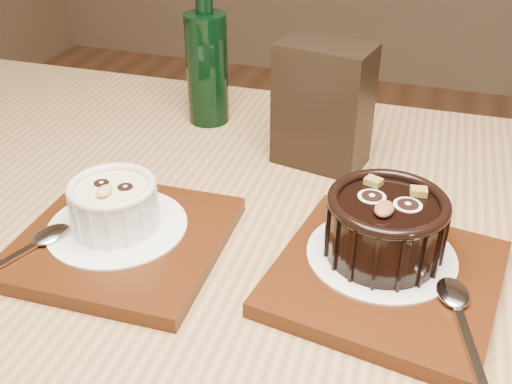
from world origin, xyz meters
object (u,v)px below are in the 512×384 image
(table, at_px, (254,343))
(tray_right, at_px, (385,278))
(green_bottle, at_px, (207,64))
(tray_left, at_px, (123,240))
(ramekin_white, at_px, (114,203))
(ramekin_dark, at_px, (385,224))
(condiment_stand, at_px, (323,106))

(table, bearing_deg, tray_right, 9.06)
(tray_right, xyz_separation_m, green_bottle, (-0.27, 0.26, 0.07))
(table, xyz_separation_m, tray_right, (0.11, 0.02, 0.10))
(tray_right, bearing_deg, table, -170.94)
(tray_left, bearing_deg, ramekin_white, 140.82)
(tray_left, relative_size, ramekin_dark, 1.76)
(ramekin_white, relative_size, tray_right, 0.45)
(condiment_stand, bearing_deg, green_bottle, 158.59)
(table, height_order, tray_right, tray_right)
(tray_left, distance_m, ramekin_dark, 0.24)
(tray_left, relative_size, ramekin_white, 2.24)
(table, distance_m, ramekin_dark, 0.18)
(table, bearing_deg, tray_left, -177.45)
(tray_left, bearing_deg, condiment_stand, 58.23)
(ramekin_dark, bearing_deg, ramekin_white, -165.26)
(green_bottle, bearing_deg, tray_right, -44.03)
(condiment_stand, bearing_deg, tray_left, -121.77)
(ramekin_dark, bearing_deg, condiment_stand, 125.15)
(ramekin_white, height_order, tray_right, ramekin_white)
(tray_left, distance_m, green_bottle, 0.29)
(ramekin_dark, distance_m, green_bottle, 0.35)
(tray_left, distance_m, ramekin_white, 0.04)
(tray_left, relative_size, condiment_stand, 1.29)
(table, height_order, ramekin_dark, ramekin_dark)
(ramekin_white, xyz_separation_m, condiment_stand, (0.14, 0.21, 0.03))
(tray_right, distance_m, green_bottle, 0.38)
(tray_right, bearing_deg, ramekin_dark, 110.47)
(table, bearing_deg, ramekin_white, 179.00)
(table, distance_m, condiment_stand, 0.27)
(table, height_order, condiment_stand, condiment_stand)
(table, xyz_separation_m, tray_left, (-0.13, -0.01, 0.10))
(ramekin_white, xyz_separation_m, green_bottle, (-0.02, 0.27, 0.03))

